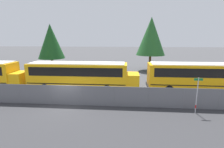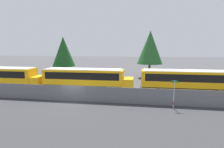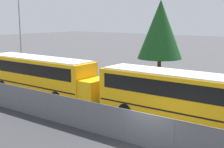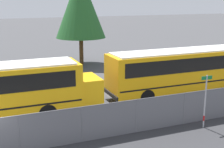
{
  "view_description": "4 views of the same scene",
  "coord_description": "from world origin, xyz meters",
  "px_view_note": "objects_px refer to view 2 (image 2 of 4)",
  "views": [
    {
      "loc": [
        5.59,
        -15.12,
        6.27
      ],
      "look_at": [
        3.89,
        5.17,
        1.94
      ],
      "focal_mm": 28.0,
      "sensor_mm": 36.0,
      "label": 1
    },
    {
      "loc": [
        7.68,
        -19.4,
        6.47
      ],
      "look_at": [
        3.95,
        5.18,
        2.61
      ],
      "focal_mm": 28.0,
      "sensor_mm": 36.0,
      "label": 2
    },
    {
      "loc": [
        7.77,
        -13.51,
        6.8
      ],
      "look_at": [
        -6.23,
        5.27,
        2.53
      ],
      "focal_mm": 50.0,
      "sensor_mm": 36.0,
      "label": 3
    },
    {
      "loc": [
        0.47,
        -14.06,
        7.15
      ],
      "look_at": [
        8.11,
        4.65,
        2.17
      ],
      "focal_mm": 50.0,
      "sensor_mm": 36.0,
      "label": 4
    }
  ],
  "objects_px": {
    "school_bus_4": "(187,80)",
    "tree_1": "(63,52)",
    "school_bus_2": "(1,76)",
    "school_bus_3": "(86,78)",
    "street_sign": "(174,94)",
    "tree_2": "(150,47)"
  },
  "relations": [
    {
      "from": "tree_1",
      "to": "street_sign",
      "type": "bearing_deg",
      "value": -43.3
    },
    {
      "from": "tree_1",
      "to": "tree_2",
      "type": "xyz_separation_m",
      "value": [
        19.41,
        -0.7,
        0.96
      ]
    },
    {
      "from": "school_bus_3",
      "to": "school_bus_4",
      "type": "distance_m",
      "value": 13.94
    },
    {
      "from": "school_bus_2",
      "to": "school_bus_4",
      "type": "height_order",
      "value": "same"
    },
    {
      "from": "school_bus_3",
      "to": "street_sign",
      "type": "relative_size",
      "value": 4.25
    },
    {
      "from": "school_bus_2",
      "to": "school_bus_4",
      "type": "relative_size",
      "value": 1.0
    },
    {
      "from": "school_bus_4",
      "to": "school_bus_2",
      "type": "bearing_deg",
      "value": -178.41
    },
    {
      "from": "school_bus_2",
      "to": "tree_1",
      "type": "bearing_deg",
      "value": 75.32
    },
    {
      "from": "school_bus_3",
      "to": "school_bus_4",
      "type": "xyz_separation_m",
      "value": [
        13.93,
        0.44,
        0.0
      ]
    },
    {
      "from": "street_sign",
      "to": "school_bus_4",
      "type": "bearing_deg",
      "value": 64.9
    },
    {
      "from": "school_bus_2",
      "to": "school_bus_4",
      "type": "bearing_deg",
      "value": 1.59
    },
    {
      "from": "street_sign",
      "to": "tree_2",
      "type": "distance_m",
      "value": 19.59
    },
    {
      "from": "school_bus_4",
      "to": "tree_1",
      "type": "height_order",
      "value": "tree_1"
    },
    {
      "from": "school_bus_4",
      "to": "school_bus_3",
      "type": "bearing_deg",
      "value": -178.17
    },
    {
      "from": "tree_1",
      "to": "school_bus_3",
      "type": "bearing_deg",
      "value": -56.12
    },
    {
      "from": "school_bus_4",
      "to": "street_sign",
      "type": "bearing_deg",
      "value": -115.1
    },
    {
      "from": "school_bus_2",
      "to": "tree_1",
      "type": "relative_size",
      "value": 1.47
    },
    {
      "from": "school_bus_2",
      "to": "school_bus_3",
      "type": "relative_size",
      "value": 1.0
    },
    {
      "from": "school_bus_4",
      "to": "street_sign",
      "type": "height_order",
      "value": "school_bus_4"
    },
    {
      "from": "school_bus_4",
      "to": "tree_2",
      "type": "relative_size",
      "value": 1.32
    },
    {
      "from": "tree_1",
      "to": "tree_2",
      "type": "bearing_deg",
      "value": -2.07
    },
    {
      "from": "school_bus_3",
      "to": "tree_1",
      "type": "bearing_deg",
      "value": 123.88
    }
  ]
}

